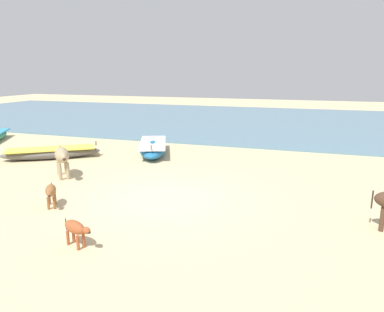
# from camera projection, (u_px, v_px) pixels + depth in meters

# --- Properties ---
(ground) EXTENTS (80.00, 80.00, 0.00)m
(ground) POSITION_uv_depth(u_px,v_px,m) (166.00, 199.00, 10.52)
(ground) COLOR #CCB789
(sea_water) EXTENTS (60.00, 20.00, 0.08)m
(sea_water) POSITION_uv_depth(u_px,v_px,m) (255.00, 121.00, 26.98)
(sea_water) COLOR slate
(sea_water) RESTS_ON ground
(fishing_boat_0) EXTENTS (3.88, 3.10, 0.67)m
(fishing_boat_0) POSITION_uv_depth(u_px,v_px,m) (51.00, 153.00, 15.33)
(fishing_boat_0) COLOR #5B5651
(fishing_boat_0) RESTS_ON ground
(fishing_boat_3) EXTENTS (2.46, 3.82, 0.77)m
(fishing_boat_3) POSITION_uv_depth(u_px,v_px,m) (153.00, 148.00, 16.12)
(fishing_boat_3) COLOR #1E669E
(fishing_boat_3) RESTS_ON ground
(cow_adult_dun) EXTENTS (1.32, 1.40, 1.07)m
(cow_adult_dun) POSITION_uv_depth(u_px,v_px,m) (62.00, 156.00, 12.46)
(cow_adult_dun) COLOR tan
(cow_adult_dun) RESTS_ON ground
(calf_near_brown) EXTENTS (0.70, 0.86, 0.62)m
(calf_near_brown) POSITION_uv_depth(u_px,v_px,m) (51.00, 192.00, 9.78)
(calf_near_brown) COLOR brown
(calf_near_brown) RESTS_ON ground
(calf_far_rust) EXTENTS (0.87, 0.48, 0.58)m
(calf_far_rust) POSITION_uv_depth(u_px,v_px,m) (76.00, 228.00, 7.56)
(calf_far_rust) COLOR #9E4C28
(calf_far_rust) RESTS_ON ground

